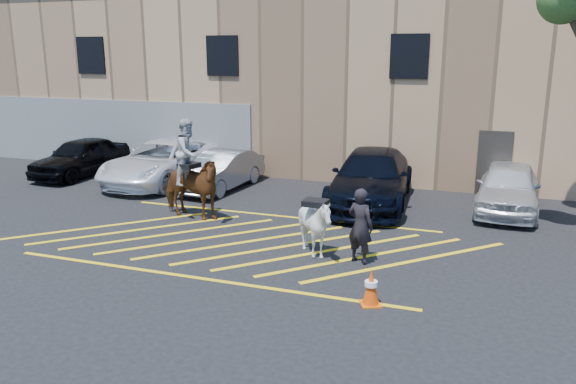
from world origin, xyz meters
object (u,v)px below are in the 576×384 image
(car_silver_sedan, at_px, (221,171))
(car_blue_suv, at_px, (372,178))
(handler, at_px, (360,226))
(car_white_pickup, at_px, (163,162))
(mounted_bay, at_px, (190,179))
(car_black_suv, at_px, (81,157))
(car_white_suv, at_px, (508,187))
(saddled_white, at_px, (315,226))
(traffic_cone, at_px, (371,287))

(car_silver_sedan, distance_m, car_blue_suv, 5.40)
(car_blue_suv, relative_size, handler, 3.25)
(car_white_pickup, height_order, handler, handler)
(car_white_pickup, height_order, mounted_bay, mounted_bay)
(car_white_pickup, height_order, car_blue_suv, car_blue_suv)
(car_black_suv, height_order, car_white_suv, car_white_suv)
(handler, bearing_deg, saddled_white, 17.08)
(car_white_pickup, bearing_deg, car_white_suv, 3.20)
(car_silver_sedan, xyz_separation_m, saddled_white, (5.06, -5.34, 0.08))
(handler, height_order, traffic_cone, handler)
(mounted_bay, relative_size, traffic_cone, 4.01)
(car_blue_suv, bearing_deg, traffic_cone, -82.58)
(car_blue_suv, relative_size, car_white_suv, 1.31)
(car_white_pickup, distance_m, mounted_bay, 4.99)
(car_silver_sedan, height_order, mounted_bay, mounted_bay)
(car_white_pickup, bearing_deg, traffic_cone, -37.08)
(car_black_suv, xyz_separation_m, handler, (12.34, -5.62, 0.14))
(car_silver_sedan, distance_m, mounted_bay, 3.68)
(traffic_cone, bearing_deg, car_black_suv, 149.19)
(car_black_suv, xyz_separation_m, car_white_suv, (15.68, 0.11, 0.00))
(mounted_bay, xyz_separation_m, traffic_cone, (6.11, -3.99, -0.82))
(handler, bearing_deg, mounted_bay, 1.98)
(car_black_suv, bearing_deg, car_white_suv, 3.83)
(car_black_suv, bearing_deg, handler, -21.07)
(car_white_pickup, relative_size, handler, 3.16)
(car_blue_suv, distance_m, handler, 5.33)
(mounted_bay, distance_m, saddled_white, 4.69)
(car_black_suv, height_order, handler, handler)
(traffic_cone, bearing_deg, car_white_suv, 71.38)
(handler, bearing_deg, car_silver_sedan, -20.53)
(car_silver_sedan, bearing_deg, car_white_suv, 7.24)
(handler, xyz_separation_m, saddled_white, (-1.10, 0.07, -0.14))
(car_blue_suv, bearing_deg, mounted_bay, -147.28)
(car_blue_suv, height_order, mounted_bay, mounted_bay)
(car_white_suv, height_order, traffic_cone, car_white_suv)
(car_black_suv, bearing_deg, car_blue_suv, 1.71)
(handler, xyz_separation_m, mounted_bay, (-5.42, 1.84, 0.29))
(mounted_bay, bearing_deg, car_silver_sedan, 101.70)
(car_silver_sedan, height_order, traffic_cone, car_silver_sedan)
(handler, height_order, mounted_bay, mounted_bay)
(car_white_suv, height_order, mounted_bay, mounted_bay)
(mounted_bay, height_order, traffic_cone, mounted_bay)
(car_white_pickup, relative_size, car_silver_sedan, 1.38)
(car_white_suv, bearing_deg, car_white_pickup, -175.96)
(car_blue_suv, xyz_separation_m, saddled_white, (-0.33, -5.20, -0.09))
(car_black_suv, bearing_deg, car_white_pickup, 3.43)
(car_white_suv, bearing_deg, car_blue_suv, -170.14)
(car_black_suv, distance_m, saddled_white, 12.54)
(car_blue_suv, bearing_deg, saddled_white, -97.30)
(saddled_white, height_order, traffic_cone, saddled_white)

